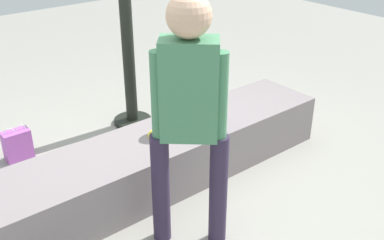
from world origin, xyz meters
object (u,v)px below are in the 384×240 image
Objects in this scene: adult_standing at (189,106)px; gift_bag at (17,145)px; child_seated at (196,100)px; cake_plate at (163,133)px; party_cup_red at (94,154)px; handbag_black_leather at (182,101)px.

gift_bag is (-0.50, 1.67, -0.82)m from adult_standing.
child_seated is 0.35m from cake_plate.
cake_plate is (0.25, 0.63, -0.53)m from adult_standing.
child_seated is 4.96× the size of party_cup_red.
handbag_black_leather is at bearing -4.55° from gift_bag.
child_seated is 1.54× the size of handbag_black_leather.
adult_standing is at bearing -88.99° from party_cup_red.
adult_standing reaches higher than gift_bag.
gift_bag is (-0.75, 1.04, -0.29)m from cake_plate.
handbag_black_leather is (0.88, 0.91, -0.32)m from cake_plate.
adult_standing is 1.55m from party_cup_red.
gift_bag is 0.64m from party_cup_red.
gift_bag is at bearing 175.45° from handbag_black_leather.
cake_plate is 1.30m from handbag_black_leather.
child_seated is at bearing -49.29° from party_cup_red.
gift_bag is 3.10× the size of party_cup_red.
child_seated reaches higher than handbag_black_leather.
adult_standing reaches higher than party_cup_red.
adult_standing is 5.24× the size of gift_bag.
adult_standing is at bearing -111.74° from cake_plate.
gift_bag is at bearing 125.98° from cake_plate.
adult_standing is 7.06× the size of cake_plate.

